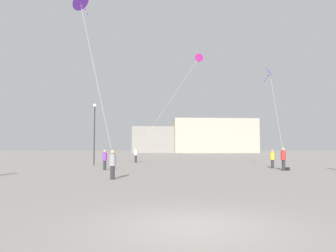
# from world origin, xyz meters

# --- Properties ---
(ground_plane) EXTENTS (300.00, 300.00, 0.00)m
(ground_plane) POSITION_xyz_m (0.00, 0.00, 0.00)
(ground_plane) COLOR gray
(person_in_red) EXTENTS (0.39, 0.39, 1.78)m
(person_in_red) POSITION_xyz_m (8.88, 16.57, 0.98)
(person_in_red) COLOR #2D2D33
(person_in_red) RESTS_ON ground_plane
(person_in_purple) EXTENTS (0.35, 0.35, 1.61)m
(person_in_purple) POSITION_xyz_m (-5.03, 17.63, 0.88)
(person_in_purple) COLOR #2D2D33
(person_in_purple) RESTS_ON ground_plane
(person_in_yellow) EXTENTS (0.35, 0.35, 1.60)m
(person_in_yellow) POSITION_xyz_m (8.94, 19.02, 0.87)
(person_in_yellow) COLOR #2D2D33
(person_in_yellow) RESTS_ON ground_plane
(person_in_white) EXTENTS (0.41, 0.41, 1.86)m
(person_in_white) POSITION_xyz_m (-3.42, 29.30, 1.02)
(person_in_white) COLOR #2D2D33
(person_in_white) RESTS_ON ground_plane
(person_in_grey) EXTENTS (0.36, 0.36, 1.66)m
(person_in_grey) POSITION_xyz_m (-3.37, 10.41, 0.91)
(person_in_grey) COLOR #2D2D33
(person_in_grey) RESTS_ON ground_plane
(kite_violet_diamond) EXTENTS (2.42, 1.31, 9.10)m
(kite_violet_diamond) POSITION_xyz_m (-5.18, 9.77, 9.89)
(kite_violet_diamond) COLOR purple
(kite_cobalt_delta) EXTENTS (1.43, 1.19, 6.65)m
(kite_cobalt_delta) POSITION_xyz_m (7.94, 16.41, 7.51)
(kite_cobalt_delta) COLOR blue
(kite_magenta_diamond) EXTENTS (7.93, 1.90, 11.30)m
(kite_magenta_diamond) POSITION_xyz_m (3.82, 27.91, 11.98)
(kite_magenta_diamond) COLOR #D12899
(building_left_hall) EXTENTS (15.72, 11.45, 8.21)m
(building_left_hall) POSITION_xyz_m (-1.00, 94.10, 4.10)
(building_left_hall) COLOR gray
(building_left_hall) RESTS_ON ground_plane
(building_centre_hall) EXTENTS (26.42, 11.48, 10.57)m
(building_centre_hall) POSITION_xyz_m (17.00, 90.80, 5.28)
(building_centre_hall) COLOR #B2A893
(building_centre_hall) RESTS_ON ground_plane
(lamppost_east) EXTENTS (0.36, 0.36, 6.15)m
(lamppost_east) POSITION_xyz_m (-7.16, 23.89, 4.01)
(lamppost_east) COLOR #2D2D30
(lamppost_east) RESTS_ON ground_plane
(handbag_beside_flyer) EXTENTS (0.34, 0.20, 0.24)m
(handbag_beside_flyer) POSITION_xyz_m (9.23, 16.67, 0.12)
(handbag_beside_flyer) COLOR black
(handbag_beside_flyer) RESTS_ON ground_plane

